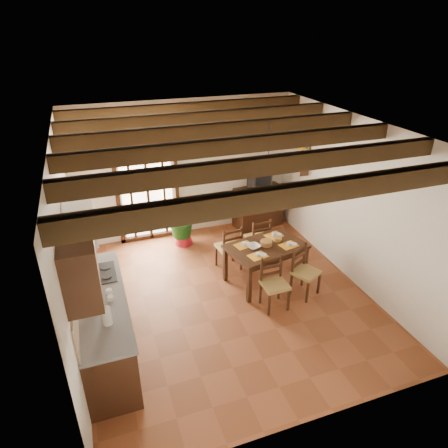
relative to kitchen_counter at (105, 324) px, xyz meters
name	(u,v)px	position (x,y,z in m)	size (l,w,h in m)	color
ground_plane	(226,297)	(1.96, 0.60, -0.47)	(5.00, 5.00, 0.00)	brown
room_shell	(227,196)	(1.96, 0.60, 1.34)	(4.52, 5.02, 2.81)	silver
ceiling_beams	(227,137)	(1.96, 0.60, 2.22)	(4.50, 4.34, 0.20)	black
french_door	(147,186)	(1.16, 3.05, 0.70)	(1.26, 0.11, 2.32)	white
kitchen_counter	(105,324)	(0.00, 0.00, 0.00)	(0.64, 2.25, 1.38)	#331B10
upper_cabinet	(80,267)	(-0.12, -0.70, 1.38)	(0.35, 0.80, 0.70)	#331B10
range_hood	(80,224)	(-0.09, 0.55, 1.26)	(0.38, 0.60, 0.54)	white
counter_items	(99,291)	(0.00, 0.09, 0.49)	(0.50, 1.43, 0.25)	black
dining_table	(266,250)	(2.75, 0.83, 0.14)	(1.44, 1.09, 0.70)	black
chair_near_left	(274,293)	(2.58, 0.12, -0.21)	(0.40, 0.38, 0.85)	#A78647
chair_near_right	(305,280)	(3.21, 0.25, -0.20)	(0.52, 0.51, 0.86)	#A78647
chair_far_left	(229,255)	(2.30, 1.41, -0.20)	(0.45, 0.43, 0.88)	#A78647
chair_far_right	(257,246)	(2.93, 1.55, -0.20)	(0.42, 0.40, 0.87)	#A78647
table_setting	(266,246)	(2.75, 0.83, 0.21)	(0.94, 0.63, 0.09)	gold
table_bowl	(254,247)	(2.52, 0.83, 0.26)	(0.22, 0.22, 0.05)	white
sideboard	(258,207)	(3.50, 2.83, -0.03)	(1.05, 0.47, 0.89)	#331B10
crt_tv	(260,180)	(3.50, 2.82, 0.61)	(0.42, 0.39, 0.36)	black
fuse_box	(254,146)	(3.46, 3.08, 1.28)	(0.25, 0.03, 0.32)	white
plant_pot	(184,239)	(1.73, 2.56, -0.36)	(0.37, 0.37, 0.22)	maroon
potted_plant	(183,219)	(1.73, 2.56, 0.10)	(1.95, 1.67, 2.17)	#144C19
wall_shelf	(300,166)	(4.10, 2.20, 1.04)	(0.20, 0.42, 0.20)	#331B10
shelf_vase	(301,160)	(4.10, 2.20, 1.18)	(0.15, 0.15, 0.15)	#B2BFB2
shelf_flowers	(302,149)	(4.10, 2.20, 1.38)	(0.14, 0.14, 0.36)	gold
framed_picture	(307,139)	(4.18, 2.20, 1.58)	(0.03, 0.32, 0.32)	brown
pendant_lamp	(268,166)	(2.75, 0.93, 1.60)	(0.36, 0.36, 0.84)	black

